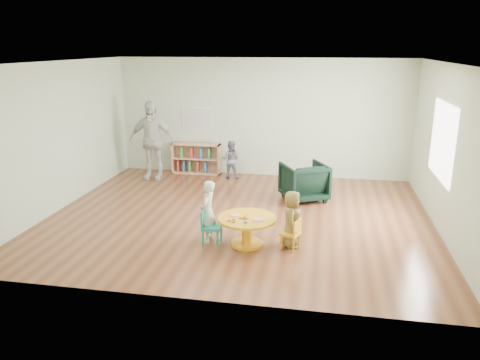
{
  "coord_description": "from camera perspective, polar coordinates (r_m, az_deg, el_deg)",
  "views": [
    {
      "loc": [
        1.5,
        -8.05,
        3.09
      ],
      "look_at": [
        0.08,
        -0.3,
        0.8
      ],
      "focal_mm": 35.0,
      "sensor_mm": 36.0,
      "label": 1
    }
  ],
  "objects": [
    {
      "name": "room",
      "position": [
        8.27,
        -0.07,
        7.87
      ],
      "size": [
        7.1,
        7.0,
        2.8
      ],
      "color": "brown",
      "rests_on": "ground"
    },
    {
      "name": "activity_table",
      "position": [
        7.45,
        0.86,
        -5.62
      ],
      "size": [
        0.93,
        0.93,
        0.51
      ],
      "rotation": [
        0.0,
        0.0,
        -0.24
      ],
      "color": "#EEA514",
      "rests_on": "ground"
    },
    {
      "name": "adult_caretaker",
      "position": [
        11.18,
        -10.72,
        4.76
      ],
      "size": [
        1.11,
        0.51,
        1.85
      ],
      "primitive_type": "imported",
      "rotation": [
        0.0,
        0.0,
        0.05
      ],
      "color": "silver",
      "rests_on": "ground"
    },
    {
      "name": "bookshelf",
      "position": [
        11.66,
        -5.38,
        2.62
      ],
      "size": [
        1.2,
        0.3,
        0.75
      ],
      "color": "tan",
      "rests_on": "ground"
    },
    {
      "name": "child_right",
      "position": [
        7.39,
        6.33,
        -4.76
      ],
      "size": [
        0.32,
        0.46,
        0.92
      ],
      "primitive_type": "imported",
      "rotation": [
        0.0,
        0.0,
        1.63
      ],
      "color": "gold",
      "rests_on": "ground"
    },
    {
      "name": "armchair",
      "position": [
        9.66,
        7.81,
        -0.2
      ],
      "size": [
        1.12,
        1.13,
        0.78
      ],
      "primitive_type": "imported",
      "rotation": [
        0.0,
        0.0,
        3.61
      ],
      "color": "black",
      "rests_on": "ground"
    },
    {
      "name": "kid_chair_left",
      "position": [
        7.54,
        -3.73,
        -5.56
      ],
      "size": [
        0.31,
        0.31,
        0.56
      ],
      "rotation": [
        0.0,
        0.0,
        -1.61
      ],
      "color": "teal",
      "rests_on": "ground"
    },
    {
      "name": "toddler",
      "position": [
        11.15,
        -1.15,
        2.52
      ],
      "size": [
        0.44,
        0.34,
        0.91
      ],
      "primitive_type": "imported",
      "rotation": [
        0.0,
        0.0,
        3.14
      ],
      "color": "#171C3B",
      "rests_on": "ground"
    },
    {
      "name": "alphabet_poster",
      "position": [
        11.59,
        -5.28,
        7.5
      ],
      "size": [
        0.74,
        0.01,
        0.54
      ],
      "color": "white",
      "rests_on": "ground"
    },
    {
      "name": "child_left",
      "position": [
        7.54,
        -3.95,
        -3.86
      ],
      "size": [
        0.27,
        0.39,
        1.02
      ],
      "primitive_type": "imported",
      "rotation": [
        0.0,
        0.0,
        -1.65
      ],
      "color": "silver",
      "rests_on": "ground"
    },
    {
      "name": "kid_chair_right",
      "position": [
        7.38,
        6.42,
        -6.43
      ],
      "size": [
        0.34,
        0.34,
        0.5
      ],
      "rotation": [
        0.0,
        0.0,
        1.21
      ],
      "color": "#EEA514",
      "rests_on": "ground"
    }
  ]
}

